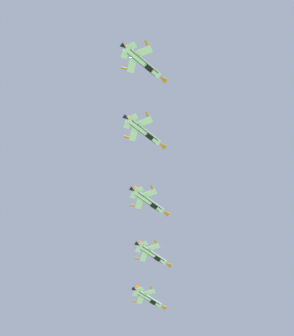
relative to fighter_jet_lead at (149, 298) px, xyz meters
The scene contains 5 objects.
fighter_jet_lead is the anchor object (origin of this frame).
fighter_jet_left_wing 22.50m from the fighter_jet_lead, 79.47° to the right, with size 12.42×12.81×4.37m.
fighter_jet_right_wing 45.24m from the fighter_jet_lead, 82.98° to the right, with size 12.43×12.81×4.34m.
fighter_jet_left_outer 70.10m from the fighter_jet_lead, 84.20° to the right, with size 12.43×12.81×4.37m.
fighter_jet_right_outer 90.96m from the fighter_jet_lead, 84.04° to the right, with size 12.44×12.81×4.36m.
Camera 1 is at (1.60, 0.42, 1.70)m, focal length 50.29 mm.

